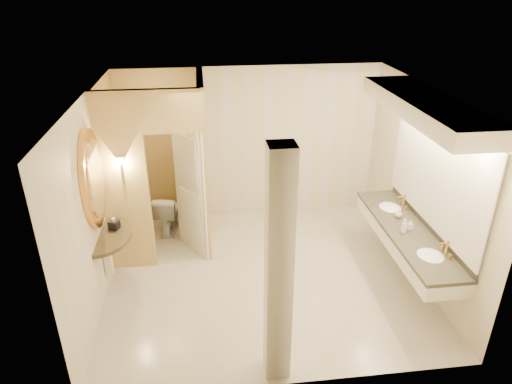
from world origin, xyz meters
TOP-DOWN VIEW (x-y plane):
  - floor at (0.00, 0.00)m, footprint 4.50×4.50m
  - ceiling at (0.00, 0.00)m, footprint 4.50×4.50m
  - wall_back at (0.00, 2.00)m, footprint 4.50×0.02m
  - wall_front at (0.00, -2.00)m, footprint 4.50×0.02m
  - wall_left at (-2.25, 0.00)m, footprint 0.02×4.00m
  - wall_right at (2.25, 0.00)m, footprint 0.02×4.00m
  - toilet_closet at (-1.13, 0.97)m, footprint 1.50×1.55m
  - wall_sconce at (-1.93, 0.43)m, footprint 0.14×0.14m
  - vanity at (1.98, -0.38)m, footprint 0.75×2.62m
  - console_shelf at (-2.21, -0.03)m, footprint 1.01×1.01m
  - pillar at (-0.11, -1.78)m, footprint 0.27×0.27m
  - tissue_box at (-2.07, 0.12)m, footprint 0.16×0.16m
  - toilet at (-1.46, 1.50)m, footprint 0.50×0.75m
  - soap_bottle_a at (1.96, -0.38)m, footprint 0.06×0.06m
  - soap_bottle_b at (1.94, -0.04)m, footprint 0.11×0.11m
  - soap_bottle_c at (1.84, -0.46)m, footprint 0.10×0.10m

SIDE VIEW (x-z plane):
  - floor at x=0.00m, z-range 0.00..0.00m
  - toilet at x=-1.46m, z-range 0.00..0.71m
  - tissue_box at x=-2.07m, z-range 0.88..1.00m
  - soap_bottle_a at x=1.96m, z-range 0.88..1.01m
  - soap_bottle_b at x=1.94m, z-range 0.88..1.01m
  - soap_bottle_c at x=1.84m, z-range 0.88..1.08m
  - console_shelf at x=-2.21m, z-range 0.37..2.32m
  - wall_back at x=0.00m, z-range 0.00..2.70m
  - wall_front at x=0.00m, z-range 0.00..2.70m
  - wall_left at x=-2.25m, z-range 0.00..2.70m
  - wall_right at x=2.25m, z-range 0.00..2.70m
  - pillar at x=-0.11m, z-range 0.00..2.70m
  - toilet_closet at x=-1.13m, z-range 0.04..2.74m
  - vanity at x=1.98m, z-range 0.58..2.67m
  - wall_sconce at x=-1.93m, z-range 1.52..1.94m
  - ceiling at x=0.00m, z-range 2.70..2.70m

